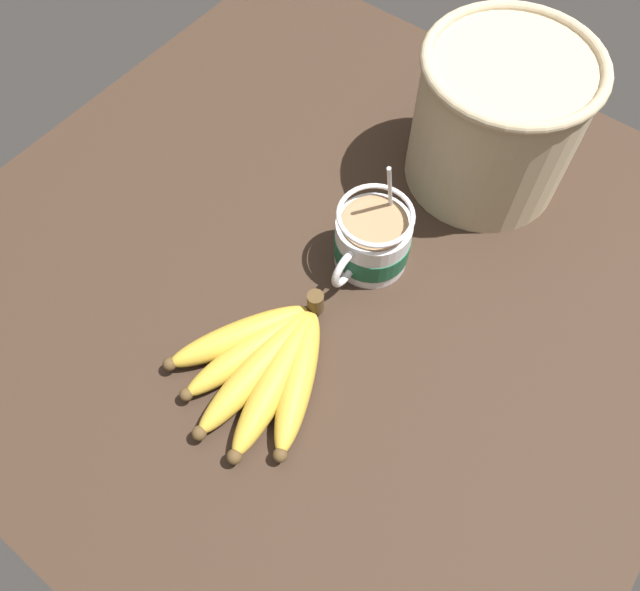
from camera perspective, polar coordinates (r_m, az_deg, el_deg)
name	(u,v)px	position (r cm, az deg, el deg)	size (l,w,h in cm)	color
table	(327,271)	(80.10, 0.63, 2.24)	(91.79, 91.79, 2.79)	#332319
coffee_mug	(372,241)	(76.42, 4.76, 4.99)	(12.98, 9.37, 15.63)	silver
banana_bunch	(264,364)	(70.85, -5.13, -6.29)	(21.57, 19.57, 4.21)	#4C381E
woven_basket	(497,119)	(83.69, 15.86, 15.25)	(21.64, 21.64, 19.29)	tan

